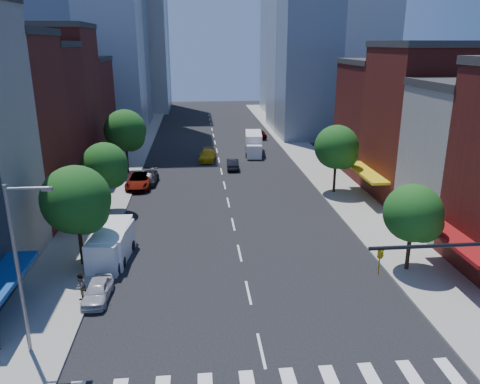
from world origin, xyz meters
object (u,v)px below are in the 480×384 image
object	(u,v)px
parked_car_rear	(149,178)
cargo_van_far	(113,243)
parked_car_front	(98,291)
parked_car_second	(113,249)
box_truck	(254,144)
taxi	(207,155)
pedestrian_far	(80,287)
traffic_car_oncoming	(233,164)
cargo_van_near	(111,247)
traffic_car_far	(260,134)
parked_car_third	(139,181)

from	to	relation	value
parked_car_rear	cargo_van_far	xyz separation A→B (m)	(-0.93, -19.26, 0.49)
parked_car_front	parked_car_rear	xyz separation A→B (m)	(0.92, 25.37, 0.05)
parked_car_second	box_truck	distance (m)	36.43
parked_car_second	parked_car_rear	xyz separation A→B (m)	(0.92, 19.49, -0.13)
cargo_van_far	box_truck	size ratio (longest dim) A/B	0.73
taxi	parked_car_rear	bearing A→B (deg)	-117.12
parked_car_front	parked_car_rear	world-z (taller)	parked_car_rear
cargo_van_far	parked_car_second	bearing A→B (deg)	-86.98
box_truck	pedestrian_far	size ratio (longest dim) A/B	4.58
parked_car_rear	pedestrian_far	xyz separation A→B (m)	(-1.92, -25.40, 0.30)
cargo_van_far	taxi	bearing A→B (deg)	76.88
cargo_van_far	pedestrian_far	world-z (taller)	cargo_van_far
parked_car_front	box_truck	size ratio (longest dim) A/B	0.49
traffic_car_oncoming	pedestrian_far	xyz separation A→B (m)	(-12.00, -31.10, 0.30)
parked_car_second	taxi	world-z (taller)	parked_car_second
parked_car_front	cargo_van_near	world-z (taller)	cargo_van_near
cargo_van_near	traffic_car_oncoming	world-z (taller)	cargo_van_near
parked_car_front	taxi	size ratio (longest dim) A/B	0.74
traffic_car_far	pedestrian_far	xyz separation A→B (m)	(-18.20, -50.67, 0.26)
taxi	box_truck	bearing A→B (deg)	33.01
parked_car_front	pedestrian_far	distance (m)	1.06
parked_car_front	traffic_car_far	world-z (taller)	traffic_car_far
traffic_car_far	pedestrian_far	world-z (taller)	pedestrian_far
traffic_car_far	box_truck	xyz separation A→B (m)	(-2.48, -11.44, 0.70)
cargo_van_near	box_truck	world-z (taller)	box_truck
taxi	traffic_car_far	xyz separation A→B (m)	(9.26, 14.80, -0.00)
parked_car_front	parked_car_second	bearing A→B (deg)	92.17
traffic_car_far	box_truck	world-z (taller)	box_truck
cargo_van_near	pedestrian_far	world-z (taller)	cargo_van_near
cargo_van_far	traffic_car_oncoming	xyz separation A→B (m)	(11.00, 24.95, -0.49)
taxi	pedestrian_far	world-z (taller)	pedestrian_far
cargo_van_near	taxi	xyz separation A→B (m)	(7.96, 30.46, -0.42)
parked_car_third	traffic_car_oncoming	xyz separation A→B (m)	(11.00, 7.02, -0.09)
taxi	traffic_car_oncoming	distance (m)	5.68
parked_car_second	cargo_van_near	size ratio (longest dim) A/B	0.87
parked_car_second	traffic_car_oncoming	distance (m)	27.49
cargo_van_far	box_truck	xyz separation A→B (m)	(14.72, 33.09, 0.25)
parked_car_second	traffic_car_far	distance (m)	47.96
parked_car_third	parked_car_rear	size ratio (longest dim) A/B	1.19
cargo_van_far	traffic_car_oncoming	bearing A→B (deg)	68.04
parked_car_rear	parked_car_second	bearing A→B (deg)	-88.55
parked_car_front	parked_car_rear	bearing A→B (deg)	90.09
pedestrian_far	traffic_car_oncoming	bearing A→B (deg)	-179.14
parked_car_second	traffic_car_far	size ratio (longest dim) A/B	1.16
parked_car_third	cargo_van_far	xyz separation A→B (m)	(-0.00, -17.93, 0.39)
traffic_car_oncoming	box_truck	distance (m)	8.97
taxi	cargo_van_far	bearing A→B (deg)	-98.28
parked_car_second	traffic_car_oncoming	bearing A→B (deg)	72.26
parked_car_front	cargo_van_far	xyz separation A→B (m)	(-0.00, 6.12, 0.54)
traffic_car_oncoming	traffic_car_far	distance (m)	20.53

